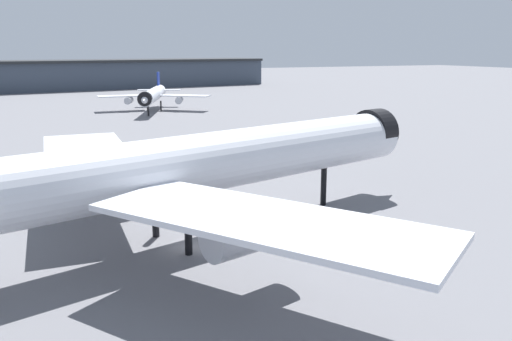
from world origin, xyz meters
name	(u,v)px	position (x,y,z in m)	size (l,w,h in m)	color
ground	(191,247)	(0.00, 0.00, 0.00)	(900.00, 900.00, 0.00)	slate
airliner_near_gate	(190,166)	(0.84, 2.10, 7.91)	(67.10, 60.08, 17.95)	silver
airliner_far_taxiway	(153,95)	(24.23, 118.12, 5.19)	(34.37, 38.60, 11.77)	silver
terminal_building	(85,74)	(15.94, 226.50, 7.32)	(185.23, 51.36, 26.53)	#3D4756
baggage_tug_wing	(253,157)	(22.26, 35.10, 0.97)	(2.40, 3.44, 1.85)	black
traffic_cone_wingtip	(280,164)	(25.39, 30.65, 0.28)	(0.45, 0.45, 0.56)	#F2600C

